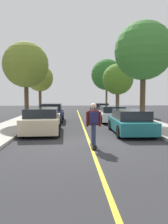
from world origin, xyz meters
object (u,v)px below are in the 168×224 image
fire_hydrant (135,117)px  skateboard (93,146)px  parked_car_left_near (52,113)px  street_tree_left_near (40,78)px  parked_car_right_far (100,109)px  skateboarder (94,122)px  parked_car_right_near (111,114)px  street_tree_left_nearest (26,65)px  parked_car_right_nearest (130,122)px  parked_car_left_nearest (42,120)px  street_tree_right_near (118,80)px  street_tree_right_nearest (143,51)px  street_tree_right_far (107,75)px

fire_hydrant → skateboard: fire_hydrant is taller
parked_car_left_near → street_tree_left_near: 7.25m
parked_car_right_far → skateboarder: 16.18m
parked_car_right_near → street_tree_left_nearest: bearing=-177.2°
parked_car_right_far → skateboarder: size_ratio=2.66×
parked_car_right_nearest → skateboard: parked_car_right_nearest is taller
parked_car_right_near → street_tree_left_near: bearing=134.9°
parked_car_left_nearest → parked_car_left_near: 5.51m
parked_car_right_near → skateboard: (-2.31, -8.71, -0.54)m
street_tree_left_nearest → skateboard: bearing=-62.8°
street_tree_left_nearest → street_tree_left_near: size_ratio=1.13×
parked_car_left_nearest → street_tree_left_near: size_ratio=0.79×
parked_car_left_nearest → parked_car_right_near: size_ratio=0.96×
parked_car_left_nearest → street_tree_right_near: street_tree_right_near is taller
parked_car_left_near → parked_car_right_near: (4.78, -0.43, -0.08)m
street_tree_right_nearest → fire_hydrant: street_tree_right_nearest is taller
street_tree_left_nearest → street_tree_left_near: street_tree_left_nearest is taller
parked_car_left_near → parked_car_right_nearest: size_ratio=1.01×
street_tree_right_nearest → skateboard: street_tree_right_nearest is taller
street_tree_left_nearest → street_tree_right_nearest: street_tree_right_nearest is taller
street_tree_left_near → street_tree_right_near: size_ratio=0.97×
parked_car_right_nearest → skateboard: bearing=-126.5°
parked_car_right_far → street_tree_left_near: bearing=-174.7°
parked_car_left_nearest → street_tree_right_far: size_ratio=0.58×
street_tree_left_nearest → street_tree_right_far: 16.73m
parked_car_right_far → parked_car_left_near: bearing=-125.0°
street_tree_left_near → street_tree_right_far: size_ratio=0.73×
street_tree_right_near → skateboard: 16.16m
street_tree_right_near → skateboard: bearing=-105.3°
parked_car_right_far → street_tree_left_nearest: street_tree_left_nearest is taller
street_tree_right_far → skateboarder: 23.57m
parked_car_right_nearest → parked_car_left_near: bearing=128.4°
skateboarder → parked_car_left_near: bearing=105.1°
street_tree_left_nearest → street_tree_right_near: street_tree_left_nearest is taller
street_tree_right_nearest → skateboarder: bearing=-121.6°
skateboard → street_tree_left_near: bearing=105.7°
parked_car_right_nearest → street_tree_right_nearest: 6.07m
parked_car_left_near → street_tree_left_nearest: street_tree_left_nearest is taller
parked_car_right_nearest → parked_car_right_far: size_ratio=0.94×
parked_car_left_nearest → street_tree_left_nearest: (-1.85, 4.75, 3.69)m
parked_car_left_near → street_tree_right_near: street_tree_right_near is taller
parked_car_right_near → parked_car_right_nearest: bearing=-90.0°
parked_car_right_far → street_tree_right_nearest: size_ratio=0.62×
parked_car_left_near → skateboard: parked_car_left_near is taller
parked_car_right_far → fire_hydrant: parked_car_right_far is taller
street_tree_right_near → street_tree_left_nearest: bearing=-141.4°
parked_car_right_far → street_tree_left_nearest: bearing=-131.2°
parked_car_left_near → street_tree_right_near: bearing=42.2°
parked_car_right_far → fire_hydrant: (1.50, -8.66, -0.14)m
parked_car_left_nearest → street_tree_right_far: 20.76m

